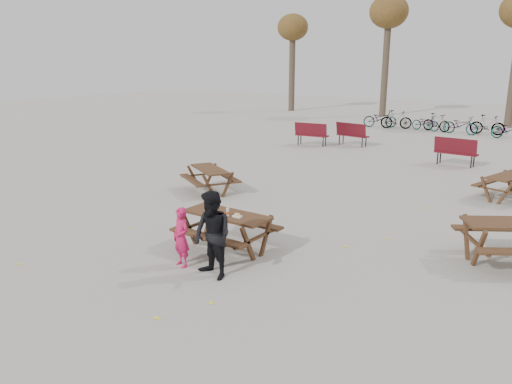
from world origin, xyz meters
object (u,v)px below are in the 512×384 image
Objects in this scene: soda_bottle at (228,212)px; picnic_table_far at (507,187)px; adult at (213,235)px; food_tray at (237,216)px; child at (181,237)px; main_picnic_table at (227,222)px; picnic_table_north at (210,180)px.

picnic_table_far is (3.77, 7.58, -0.50)m from soda_bottle.
adult reaches higher than soda_bottle.
child is (-0.50, -1.06, -0.23)m from food_tray.
adult reaches higher than main_picnic_table.
food_tray is 0.11× the size of adult.
child is (-0.28, -1.03, -0.28)m from soda_bottle.
adult is (0.52, -1.06, -0.06)m from soda_bottle.
main_picnic_table is 1.10× the size of picnic_table_north.
soda_bottle reaches higher than picnic_table_north.
food_tray is 1.13m from adult.
child is 0.69× the size of picnic_table_north.
adult is 0.99× the size of picnic_table_far.
picnic_table_far is at bearing 79.31° from child.
main_picnic_table is at bearing 136.61° from soda_bottle.
picnic_table_north is (-3.92, 4.45, -0.43)m from adult.
child is 0.72× the size of adult.
child reaches higher than picnic_table_far.
soda_bottle is 0.11× the size of picnic_table_far.
soda_bottle is at bearing 127.86° from adult.
soda_bottle reaches higher than food_tray.
main_picnic_table is 1.15× the size of adult.
child is at bearing -25.84° from picnic_table_north.
picnic_table_north is at bearing 135.15° from soda_bottle.
main_picnic_table reaches higher than picnic_table_far.
food_tray is at bearing 7.14° from soda_bottle.
food_tray is at bearing -13.94° from picnic_table_north.
main_picnic_table is at bearing 166.81° from food_tray.
child is at bearing -115.31° from food_tray.
adult is (0.80, -0.03, 0.22)m from child.
main_picnic_table is at bearing -16.01° from picnic_table_north.
soda_bottle is (-0.22, -0.03, 0.05)m from food_tray.
adult reaches higher than picnic_table_north.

